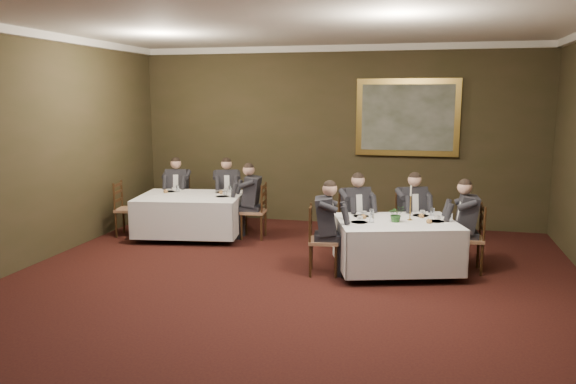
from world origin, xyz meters
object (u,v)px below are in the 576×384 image
at_px(table_second, 191,212).
at_px(diner_main_backleft, 355,225).
at_px(chair_sec_endleft, 129,220).
at_px(diner_main_backright, 411,224).
at_px(chair_main_backleft, 354,239).
at_px(painting, 407,118).
at_px(chair_main_endleft, 323,254).
at_px(centerpiece, 396,213).
at_px(chair_main_backright, 410,238).
at_px(diner_sec_backright, 227,200).
at_px(diner_sec_endright, 253,210).
at_px(chair_sec_backleft, 179,211).
at_px(diner_sec_backleft, 178,199).
at_px(candlestick, 410,207).
at_px(chair_sec_backright, 227,211).
at_px(chair_main_endright, 468,252).
at_px(diner_main_endright, 468,237).
at_px(table_main, 396,242).
at_px(chair_sec_endright, 254,223).
at_px(diner_main_endleft, 324,239).

distance_m(table_second, diner_main_backleft, 3.11).
xyz_separation_m(table_second, chair_sec_endleft, (-1.15, -0.18, -0.17)).
bearing_deg(diner_main_backleft, diner_main_backright, 165.37).
bearing_deg(table_second, chair_main_backleft, -10.37).
bearing_deg(table_second, painting, 24.74).
height_order(diner_main_backleft, chair_main_endleft, diner_main_backleft).
distance_m(table_second, centerpiece, 3.98).
distance_m(chair_main_backright, diner_sec_backright, 3.81).
bearing_deg(table_second, diner_sec_endright, 9.08).
bearing_deg(chair_sec_backleft, centerpiece, 142.01).
xyz_separation_m(diner_main_backleft, chair_main_endleft, (-0.34, -1.00, -0.23)).
height_order(table_second, diner_sec_backleft, diner_sec_backleft).
bearing_deg(chair_main_backright, painting, -108.16).
bearing_deg(candlestick, chair_sec_backright, 148.85).
xyz_separation_m(chair_sec_backleft, diner_sec_backright, (0.98, 0.14, 0.23)).
height_order(table_second, chair_main_endright, chair_main_endright).
distance_m(chair_main_backright, chair_main_endright, 1.06).
bearing_deg(chair_sec_endleft, diner_main_endright, 73.36).
distance_m(chair_main_backleft, candlestick, 1.25).
bearing_deg(chair_sec_backright, painting, 171.78).
xyz_separation_m(diner_main_backleft, chair_sec_backleft, (-3.69, 1.42, -0.23)).
xyz_separation_m(chair_main_backleft, chair_main_endright, (1.71, -0.38, 0.00)).
distance_m(chair_main_backleft, diner_main_backleft, 0.23).
bearing_deg(diner_sec_backright, painting, 171.97).
bearing_deg(diner_main_backright, chair_sec_endleft, -24.55).
bearing_deg(diner_sec_backright, table_main, 126.43).
bearing_deg(diner_main_endright, chair_sec_backright, 63.30).
distance_m(table_main, candlestick, 0.55).
bearing_deg(candlestick, chair_main_endleft, -161.24).
bearing_deg(chair_sec_backright, diner_main_backright, 139.84).
relative_size(chair_sec_backright, chair_sec_endright, 1.00).
distance_m(chair_main_backright, centerpiece, 1.20).
xyz_separation_m(chair_main_endleft, diner_main_endright, (2.03, 0.62, 0.23)).
bearing_deg(diner_sec_endright, chair_main_backright, -104.75).
bearing_deg(diner_sec_backleft, table_main, 142.76).
relative_size(chair_sec_endright, candlestick, 1.92).
height_order(table_second, diner_sec_endright, diner_sec_endright).
relative_size(candlestick, painting, 0.27).
relative_size(chair_sec_endright, painting, 0.52).
height_order(diner_main_endright, diner_sec_backright, same).
bearing_deg(chair_sec_endleft, chair_sec_endright, 89.76).
bearing_deg(chair_main_backright, table_second, -27.47).
xyz_separation_m(table_main, diner_main_endleft, (-1.01, -0.31, 0.06)).
relative_size(diner_main_endleft, diner_sec_backleft, 1.00).
bearing_deg(table_second, chair_sec_endleft, -170.92).
bearing_deg(diner_sec_endright, diner_sec_backleft, 64.47).
distance_m(chair_sec_backright, painting, 3.94).
height_order(chair_main_endleft, diner_sec_backright, diner_sec_backright).
relative_size(table_main, diner_main_endleft, 1.48).
height_order(chair_main_backright, diner_sec_endright, diner_sec_endright).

